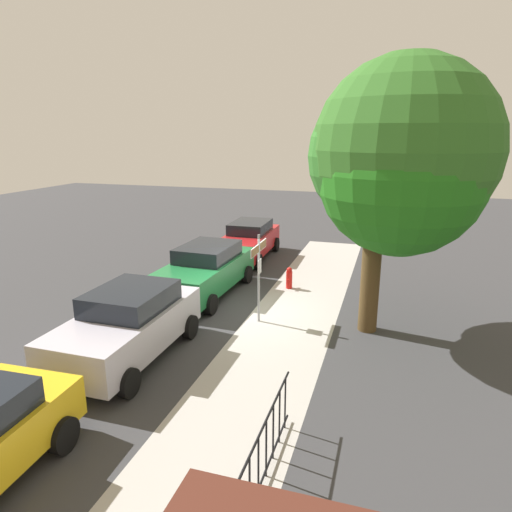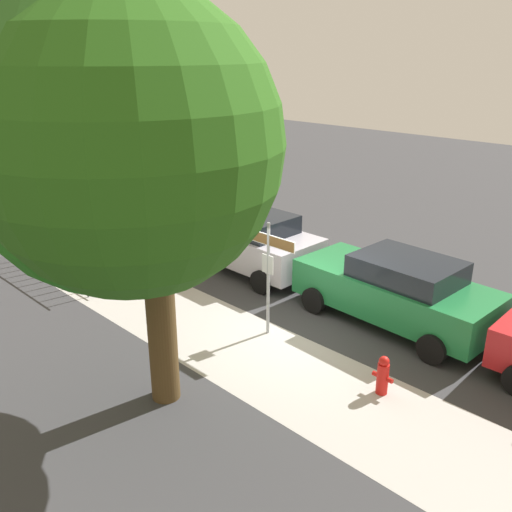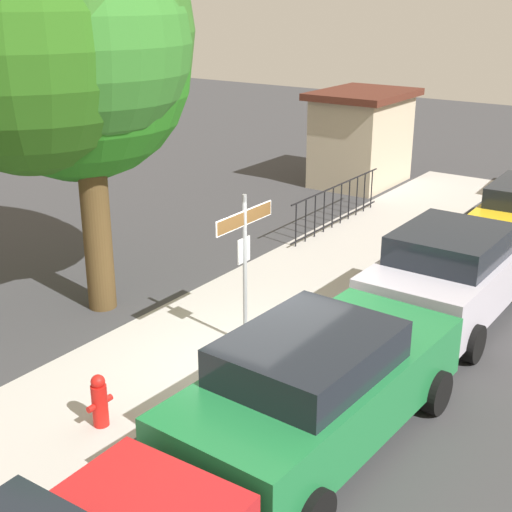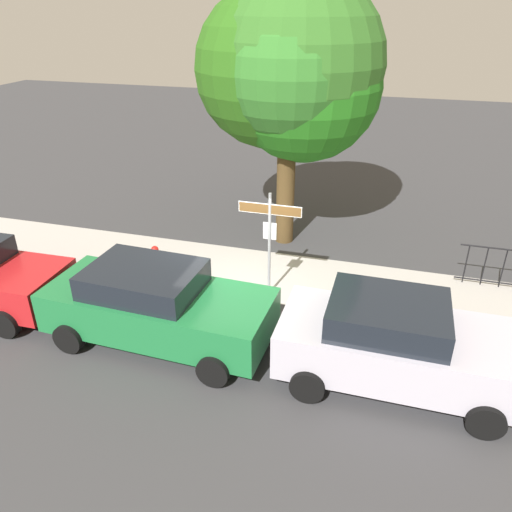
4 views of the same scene
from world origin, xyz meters
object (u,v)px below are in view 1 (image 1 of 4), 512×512
Objects in this scene: fire_hydrant at (289,278)px; car_red at (249,240)px; car_green at (205,269)px; shade_tree at (401,158)px; car_silver at (128,324)px; street_sign at (259,263)px.

car_red is at bearing -142.79° from fire_hydrant.
car_green is at bearing -1.43° from car_red.
shade_tree is 1.66× the size of car_silver.
car_red is 9.60m from car_silver.
street_sign is at bearing 56.33° from car_green.
car_green is at bearing -62.78° from fire_hydrant.
fire_hydrant is at bearing 176.36° from street_sign.
car_silver is 6.71m from fire_hydrant.
street_sign is 0.60× the size of car_silver.
car_silver is at bearing -38.61° from street_sign.
fire_hydrant is (-2.76, -3.43, -4.37)m from shade_tree.
car_silver is at bearing -1.25° from car_red.
shade_tree is 9.32× the size of fire_hydrant.
car_red reaches higher than fire_hydrant.
fire_hydrant is at bearing 119.53° from car_green.
car_green is 6.10× the size of fire_hydrant.
shade_tree reaches higher than car_green.
car_silver is at bearing 2.45° from car_green.
car_red is 1.05× the size of car_silver.
fire_hydrant is (-6.16, 2.62, -0.50)m from car_silver.
car_silver is (9.60, -0.01, 0.05)m from car_red.
street_sign reaches higher than car_green.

